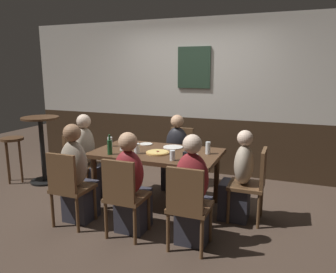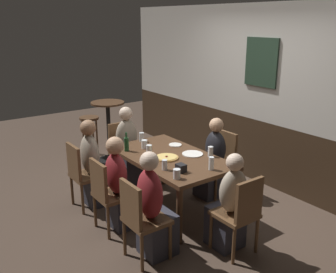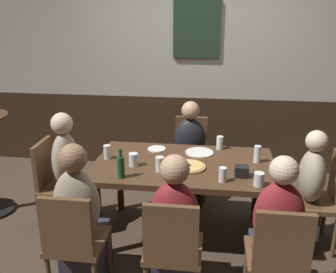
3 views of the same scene
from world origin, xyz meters
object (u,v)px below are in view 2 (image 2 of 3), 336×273
Objects in this scene: bar_stool at (90,125)px; chair_mid_near at (108,192)px; chair_right_near at (140,217)px; pint_glass_pale at (142,138)px; person_head_west at (129,152)px; tumbler_short at (211,164)px; plate_white_small at (175,145)px; pint_glass_amber at (210,152)px; beer_glass_tall at (149,150)px; person_mid_far at (212,164)px; chair_head_east at (240,211)px; dining_table at (170,162)px; person_head_east at (229,209)px; person_right_near at (154,213)px; person_left_near at (94,169)px; beer_bottle_green at (127,144)px; chair_left_near at (82,172)px; chair_head_west at (123,148)px; chair_mid_far at (221,159)px; pizza at (167,157)px; plate_white_large at (193,154)px; condiment_caddy at (181,168)px; tumbler_water at (165,166)px; side_bar_table at (109,127)px; beer_glass_half at (177,174)px; person_mid_near at (120,189)px; pint_glass_stout at (144,145)px.

chair_mid_near is at bearing -20.32° from bar_stool.
pint_glass_pale is (-1.40, 0.90, 0.30)m from chair_right_near.
person_head_west is 1.73m from tumbler_short.
pint_glass_pale is 0.50m from plate_white_small.
tumbler_short reaches higher than pint_glass_amber.
beer_glass_tall is (-0.50, -0.58, 0.00)m from pint_glass_amber.
tumbler_short is at bearing 57.11° from chair_mid_near.
person_mid_far is 8.58× the size of pint_glass_amber.
chair_head_east is at bearing -23.37° from pint_glass_amber.
dining_table is at bearing -128.92° from pint_glass_amber.
person_head_east is 1.40m from plate_white_small.
person_left_near is at bearing -179.97° from person_right_near.
person_head_west reaches higher than plate_white_small.
beer_glass_tall is 0.51× the size of beer_bottle_green.
chair_left_near reaches higher than beer_glass_tall.
beer_glass_tall is (1.03, -0.19, 0.30)m from chair_head_west.
chair_mid_far is 3.01× the size of pizza.
person_right_near reaches higher than plate_white_large.
chair_mid_far is at bearing 113.60° from person_right_near.
person_right_near is 6.64× the size of plate_white_small.
chair_right_near is at bearing -72.33° from condiment_caddy.
person_head_east is 4.12× the size of plate_white_large.
chair_mid_far reaches higher than pint_glass_pale.
person_left_near reaches higher than tumbler_water.
chair_mid_far is 0.84× the size of side_bar_table.
beer_glass_half is (0.61, 0.52, 0.29)m from chair_mid_near.
bar_stool is at bearing 172.72° from tumbler_water.
person_head_east is (1.75, 0.89, -0.04)m from chair_left_near.
chair_head_west is at bearing 168.80° from beer_glass_half.
person_head_east is 0.80m from person_right_near.
beer_bottle_green reaches higher than tumbler_water.
pint_glass_amber is at bearing 49.17° from beer_glass_tall.
chair_head_west is 0.84× the size of side_bar_table.
person_head_east is (1.05, -0.89, -0.04)m from chair_mid_far.
person_head_west is (-1.05, -0.89, -0.00)m from chair_mid_far.
chair_head_east is at bearing 24.79° from chair_left_near.
beer_bottle_green is (-1.18, 0.37, 0.35)m from person_right_near.
chair_head_west is 1.00m from plate_white_small.
chair_right_near is 1.70m from pint_glass_pale.
person_mid_far is at bearing 90.00° from dining_table.
pizza is 0.26m from beer_glass_tall.
plate_white_small is at bearing 105.93° from person_mid_near.
pizza is at bearing -48.94° from plate_white_small.
person_head_east is 3.09m from side_bar_table.
chair_right_near is at bearing -6.54° from person_left_near.
tumbler_water is at bearing -12.15° from side_bar_table.
pint_glass_stout is at bearing -109.07° from plate_white_small.
dining_table is at bearing 0.00° from chair_head_west.
tumbler_water is 0.78× the size of tumbler_short.
person_mid_near is at bearing -46.53° from pint_glass_pale.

